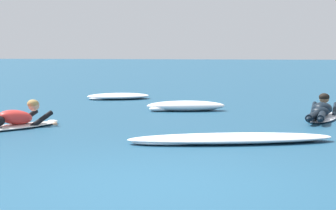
% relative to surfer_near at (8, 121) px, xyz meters
% --- Properties ---
extents(ground_plane, '(120.00, 120.00, 0.00)m').
position_rel_surfer_near_xyz_m(ground_plane, '(3.42, 5.91, -0.14)').
color(ground_plane, navy).
extents(surfer_near, '(1.60, 2.38, 0.54)m').
position_rel_surfer_near_xyz_m(surfer_near, '(0.00, 0.00, 0.00)').
color(surfer_near, white).
rests_on(surfer_near, ground).
extents(surfer_far, '(0.96, 2.57, 0.54)m').
position_rel_surfer_near_xyz_m(surfer_far, '(5.60, 2.48, -0.01)').
color(surfer_far, silver).
rests_on(surfer_far, ground).
extents(whitewater_mid_left, '(2.00, 1.62, 0.17)m').
position_rel_surfer_near_xyz_m(whitewater_mid_left, '(0.40, 6.78, -0.06)').
color(whitewater_mid_left, white).
rests_on(whitewater_mid_left, ground).
extents(whitewater_back, '(3.24, 1.57, 0.14)m').
position_rel_surfer_near_xyz_m(whitewater_back, '(3.99, -1.03, -0.08)').
color(whitewater_back, white).
rests_on(whitewater_back, ground).
extents(whitewater_far_band, '(1.87, 0.97, 0.23)m').
position_rel_surfer_near_xyz_m(whitewater_far_band, '(2.69, 3.74, -0.03)').
color(whitewater_far_band, white).
rests_on(whitewater_far_band, ground).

